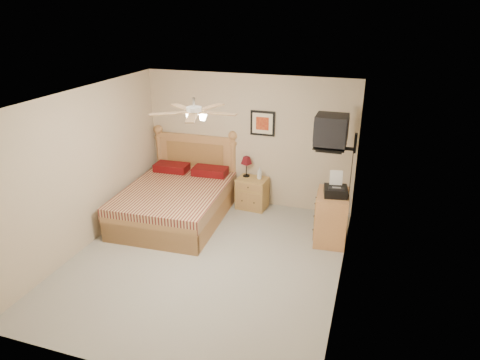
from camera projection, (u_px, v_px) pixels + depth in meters
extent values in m
plane|color=gray|center=(206.00, 260.00, 6.56)|extent=(4.50, 4.50, 0.00)
cube|color=white|center=(200.00, 98.00, 5.61)|extent=(4.00, 4.50, 0.04)
cube|color=#C4B090|center=(249.00, 141.00, 8.06)|extent=(4.00, 0.04, 2.50)
cube|color=#C4B090|center=(113.00, 272.00, 4.10)|extent=(4.00, 0.04, 2.50)
cube|color=#C4B090|center=(84.00, 170.00, 6.65)|extent=(0.04, 4.50, 2.50)
cube|color=#C4B090|center=(346.00, 204.00, 5.51)|extent=(0.04, 4.50, 2.50)
cube|color=#A67936|center=(252.00, 193.00, 8.16)|extent=(0.58, 0.45, 0.60)
imported|color=silver|center=(259.00, 173.00, 8.00)|extent=(0.10, 0.10, 0.23)
cube|color=black|center=(263.00, 123.00, 7.83)|extent=(0.46, 0.04, 0.46)
cube|color=#B17246|center=(331.00, 217.00, 6.97)|extent=(0.55, 0.75, 0.84)
imported|color=beige|center=(331.00, 187.00, 7.03)|extent=(0.20, 0.26, 0.02)
imported|color=gray|center=(331.00, 185.00, 7.03)|extent=(0.26, 0.32, 0.02)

